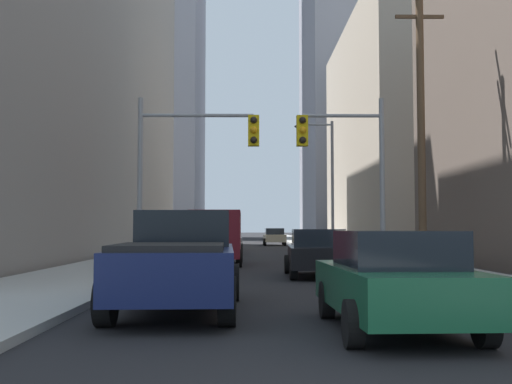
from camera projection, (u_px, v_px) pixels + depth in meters
The scene contains 17 objects.
sidewalk_left at pixel (189, 245), 53.10m from camera, with size 3.92×160.00×0.15m, color #9E9E99.
sidewalk_right at pixel (317, 245), 53.25m from camera, with size 3.92×160.00×0.15m, color #9E9E99.
pickup_truck_navy at pixel (180, 261), 11.72m from camera, with size 2.20×5.46×1.90m.
cargo_van_maroon at pixel (217, 234), 26.26m from camera, with size 2.16×5.23×2.26m.
sedan_green at pixel (395, 280), 9.39m from camera, with size 1.96×4.26×1.52m.
sedan_black at pixel (317, 253), 19.91m from camera, with size 1.96×4.27×1.52m.
sedan_grey at pixel (226, 241), 36.07m from camera, with size 1.95×4.23×1.52m.
sedan_red at pixel (228, 239), 42.39m from camera, with size 1.95×4.23×1.52m.
sedan_beige at pixel (274, 237), 55.06m from camera, with size 1.95×4.25×1.52m.
traffic_signal_near_left at pixel (192, 154), 21.13m from camera, with size 4.14×0.44×6.00m.
traffic_signal_near_right at pixel (346, 156), 21.19m from camera, with size 3.01×0.44×6.00m.
utility_pole_right at pixel (421, 116), 22.74m from camera, with size 2.20×0.28×10.76m.
street_lamp_right at pixel (326, 174), 34.43m from camera, with size 2.19×0.32×7.50m.
building_left_mid_office at pixel (25, 48), 51.17m from camera, with size 21.56×25.36×32.74m, color gray.
building_left_far_tower at pixel (148, 13), 97.57m from camera, with size 16.78×20.47×70.56m, color #93939E.
building_right_mid_block at pixel (488, 135), 55.67m from camera, with size 25.34×27.88×19.81m, color #B7A893.
building_right_far_highrise at pixel (374, 54), 92.77m from camera, with size 20.44×24.72×55.10m, color #93939E.
Camera 1 is at (-0.46, -3.35, 1.56)m, focal length 43.63 mm.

